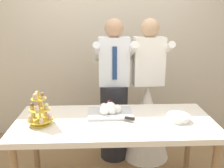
# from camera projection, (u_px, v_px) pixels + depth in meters

# --- Properties ---
(rear_wall) EXTENTS (5.20, 0.10, 2.90)m
(rear_wall) POSITION_uv_depth(u_px,v_px,m) (109.00, 33.00, 3.48)
(rear_wall) COLOR beige
(rear_wall) RESTS_ON ground_plane
(dessert_table) EXTENTS (1.80, 0.80, 0.78)m
(dessert_table) POSITION_uv_depth(u_px,v_px,m) (115.00, 128.00, 2.33)
(dessert_table) COLOR silver
(dessert_table) RESTS_ON ground_plane
(cupcake_stand) EXTENTS (0.23, 0.23, 0.31)m
(cupcake_stand) POSITION_uv_depth(u_px,v_px,m) (40.00, 112.00, 2.19)
(cupcake_stand) COLOR gold
(cupcake_stand) RESTS_ON dessert_table
(main_cake_tray) EXTENTS (0.42, 0.36, 0.13)m
(main_cake_tray) POSITION_uv_depth(u_px,v_px,m) (110.00, 111.00, 2.42)
(main_cake_tray) COLOR silver
(main_cake_tray) RESTS_ON dessert_table
(plate_stack) EXTENTS (0.21, 0.21, 0.05)m
(plate_stack) POSITION_uv_depth(u_px,v_px,m) (178.00, 118.00, 2.30)
(plate_stack) COLOR white
(plate_stack) RESTS_ON dessert_table
(person_groom) EXTENTS (0.46, 0.49, 1.66)m
(person_groom) POSITION_uv_depth(u_px,v_px,m) (114.00, 99.00, 2.95)
(person_groom) COLOR #232328
(person_groom) RESTS_ON ground_plane
(person_bride) EXTENTS (0.56, 0.56, 1.66)m
(person_bride) POSITION_uv_depth(u_px,v_px,m) (147.00, 112.00, 3.02)
(person_bride) COLOR white
(person_bride) RESTS_ON ground_plane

